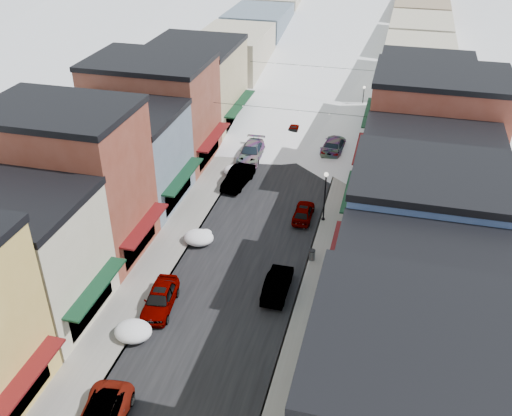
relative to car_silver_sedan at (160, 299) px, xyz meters
The scene contains 31 objects.
road 45.14m from the car_silver_sedan, 84.53° to the left, with size 10.00×160.00×0.01m, color black.
sidewalk_left 44.99m from the car_silver_sedan, 92.93° to the left, with size 3.20×160.00×0.15m, color gray.
sidewalk_right 46.24m from the car_silver_sedan, 76.36° to the left, with size 3.20×160.00×0.15m, color gray.
curb_left 44.94m from the car_silver_sedan, 90.96° to the left, with size 0.10×160.00×0.15m, color slate.
curb_right 45.89m from the car_silver_sedan, 78.24° to the left, with size 0.10×160.00×0.15m, color slate.
bldg_l_cream 10.05m from the car_silver_sedan, 163.85° to the right, with size 11.30×8.20×9.50m.
bldg_l_brick_near 12.13m from the car_silver_sedan, 149.99° to the left, with size 12.30×8.20×12.50m.
bldg_l_grayblue 16.92m from the car_silver_sedan, 122.56° to the left, with size 11.30×9.20×9.00m.
bldg_l_brick_far 25.40m from the car_silver_sedan, 113.34° to the left, with size 13.30×9.20×11.00m.
bldg_l_tan 34.36m from the car_silver_sedan, 105.11° to the left, with size 11.30×11.20×10.00m.
bldg_r_green 18.19m from the car_silver_sedan, ahead, with size 11.30×9.20×9.50m.
bldg_r_blue 18.99m from the car_silver_sedan, 18.71° to the left, with size 11.30×9.20×10.50m.
bldg_r_cream 23.66m from the car_silver_sedan, 39.68° to the left, with size 12.30×9.20×9.00m.
bldg_r_brick_far 30.64m from the car_silver_sedan, 52.30° to the left, with size 13.30×9.20×11.50m.
bldg_r_tan 38.37m from the car_silver_sedan, 62.73° to the left, with size 11.30×11.20×9.50m.
distant_blocks 68.13m from the car_silver_sedan, 86.38° to the left, with size 34.00×55.00×8.00m.
overhead_cables 33.15m from the car_silver_sedan, 82.45° to the left, with size 16.40×15.04×0.04m.
car_silver_sedan is the anchor object (origin of this frame).
car_dark_hatch 19.19m from the car_silver_sedan, 88.98° to the left, with size 1.79×5.13×1.69m, color black.
car_silver_wagon 25.20m from the car_silver_sedan, 89.81° to the left, with size 2.33×5.73×1.66m, color #93969B.
car_green_sedan 8.68m from the car_silver_sedan, 26.08° to the left, with size 1.66×4.76×1.57m, color black.
car_gray_suv 16.51m from the car_silver_sedan, 61.81° to the left, with size 1.66×4.12×1.40m, color #93959B.
car_black_sedan 30.52m from the car_silver_sedan, 73.63° to the left, with size 2.35×5.78×1.68m, color black.
car_lane_silver 32.24m from the car_silver_sedan, 83.98° to the left, with size 1.59×3.94×1.34m, color #AAADB3.
car_lane_white 46.99m from the car_silver_sedan, 83.08° to the left, with size 2.70×5.87×1.63m, color white.
trash_can 12.76m from the car_silver_sedan, 40.87° to the left, with size 0.54×0.54×0.91m.
streetlamp_near 17.64m from the car_silver_sedan, 56.64° to the left, with size 0.40×0.40×4.77m.
streetlamp_far 41.35m from the car_silver_sedan, 75.12° to the left, with size 0.34×0.34×4.07m.
snow_pile_near 3.25m from the car_silver_sedan, 100.36° to the right, with size 2.61×2.81×1.11m.
snow_pile_mid 8.60m from the car_silver_sedan, 90.35° to the left, with size 2.58×2.79×1.09m.
snow_pile_far 21.25m from the car_silver_sedan, 91.57° to the left, with size 2.34×2.64×0.99m.
Camera 1 is at (10.30, -13.84, 27.59)m, focal length 40.00 mm.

